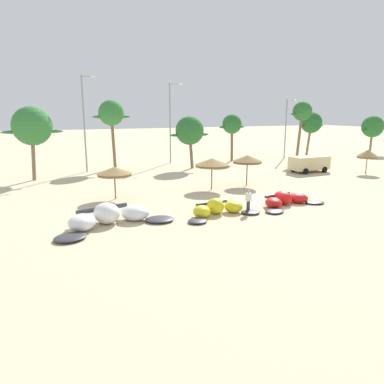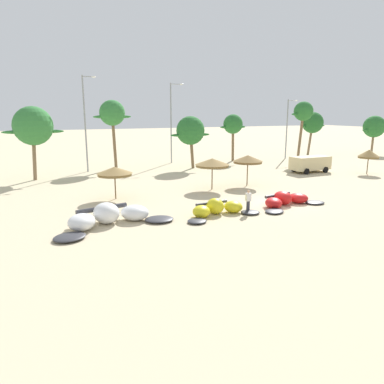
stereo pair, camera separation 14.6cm
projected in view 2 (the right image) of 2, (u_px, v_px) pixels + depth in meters
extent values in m
plane|color=beige|center=(275.00, 203.00, 28.19)|extent=(260.00, 260.00, 0.00)
ellipsoid|color=#333338|center=(70.00, 237.00, 20.08)|extent=(2.42, 2.34, 0.26)
ellipsoid|color=white|center=(82.00, 222.00, 21.57)|extent=(2.18, 2.33, 0.97)
ellipsoid|color=white|center=(106.00, 213.00, 22.90)|extent=(1.95, 2.15, 1.31)
ellipsoid|color=white|center=(135.00, 213.00, 23.60)|extent=(2.44, 2.43, 0.97)
ellipsoid|color=#333338|center=(159.00, 219.00, 23.41)|extent=(2.05, 1.83, 0.26)
cylinder|color=#333338|center=(102.00, 208.00, 23.38)|extent=(3.35, 1.01, 0.31)
cube|color=#333338|center=(108.00, 214.00, 22.75)|extent=(1.34, 0.91, 0.04)
ellipsoid|color=#333338|center=(197.00, 221.00, 23.11)|extent=(1.68, 1.61, 0.22)
ellipsoid|color=yellow|center=(201.00, 212.00, 24.17)|extent=(1.66, 1.71, 0.81)
ellipsoid|color=yellow|center=(215.00, 206.00, 25.03)|extent=(1.28, 1.40, 1.09)
ellipsoid|color=yellow|center=(233.00, 207.00, 25.40)|extent=(1.74, 1.75, 0.81)
ellipsoid|color=#333338|center=(250.00, 212.00, 25.13)|extent=(1.56, 1.47, 0.22)
cylinder|color=#333338|center=(212.00, 203.00, 25.40)|extent=(2.49, 0.45, 0.23)
cube|color=#333338|center=(216.00, 206.00, 24.92)|extent=(0.94, 0.55, 0.04)
ellipsoid|color=#333338|center=(274.00, 211.00, 25.43)|extent=(1.92, 1.82, 0.21)
ellipsoid|color=red|center=(274.00, 203.00, 26.57)|extent=(1.74, 1.88, 0.76)
ellipsoid|color=red|center=(283.00, 198.00, 27.56)|extent=(1.48, 1.71, 1.03)
ellipsoid|color=red|center=(298.00, 198.00, 28.07)|extent=(1.93, 1.93, 0.76)
ellipsoid|color=#333338|center=(315.00, 202.00, 27.89)|extent=(1.69, 1.45, 0.21)
cylinder|color=#333338|center=(278.00, 195.00, 27.96)|extent=(2.59, 0.71, 0.24)
cube|color=#333338|center=(284.00, 198.00, 27.44)|extent=(1.02, 0.71, 0.04)
cylinder|color=brown|center=(115.00, 186.00, 29.26)|extent=(0.10, 0.10, 2.08)
cone|color=olive|center=(115.00, 170.00, 28.98)|extent=(2.83, 2.83, 0.53)
cylinder|color=olive|center=(115.00, 175.00, 29.06)|extent=(2.69, 2.69, 0.20)
cylinder|color=brown|center=(212.00, 177.00, 32.90)|extent=(0.10, 0.10, 2.24)
cone|color=olive|center=(212.00, 162.00, 32.60)|extent=(3.08, 3.08, 0.57)
cylinder|color=olive|center=(212.00, 166.00, 32.68)|extent=(2.93, 2.93, 0.20)
cylinder|color=brown|center=(247.00, 173.00, 34.67)|extent=(0.10, 0.10, 2.32)
cone|color=olive|center=(248.00, 158.00, 34.36)|extent=(2.81, 2.81, 0.56)
cylinder|color=brown|center=(248.00, 162.00, 34.44)|extent=(2.67, 2.67, 0.20)
cylinder|color=brown|center=(368.00, 165.00, 41.12)|extent=(0.10, 0.10, 1.98)
cone|color=olive|center=(369.00, 153.00, 40.83)|extent=(2.31, 2.31, 0.76)
cylinder|color=olive|center=(368.00, 157.00, 40.93)|extent=(2.19, 2.19, 0.20)
cube|color=beige|center=(310.00, 163.00, 42.26)|extent=(4.65, 2.16, 1.50)
cube|color=black|center=(302.00, 161.00, 41.68)|extent=(1.19, 2.05, 0.56)
cylinder|color=black|center=(306.00, 171.00, 40.91)|extent=(0.68, 0.25, 0.68)
cylinder|color=black|center=(294.00, 169.00, 42.74)|extent=(0.68, 0.25, 0.68)
cylinder|color=black|center=(326.00, 170.00, 42.11)|extent=(0.68, 0.25, 0.68)
cylinder|color=black|center=(313.00, 167.00, 43.93)|extent=(0.68, 0.25, 0.68)
cylinder|color=#383842|center=(248.00, 207.00, 25.26)|extent=(0.24, 0.24, 0.85)
cube|color=white|center=(248.00, 197.00, 25.11)|extent=(0.36, 0.22, 0.56)
sphere|color=tan|center=(249.00, 192.00, 25.02)|extent=(0.20, 0.20, 0.20)
cylinder|color=#7F6647|center=(34.00, 153.00, 37.12)|extent=(0.61, 0.36, 5.51)
sphere|color=#337A38|center=(33.00, 126.00, 36.58)|extent=(3.90, 3.90, 3.90)
ellipsoid|color=#337A38|center=(16.00, 132.00, 36.08)|extent=(2.73, 0.50, 0.36)
ellipsoid|color=#337A38|center=(50.00, 131.00, 37.32)|extent=(2.73, 0.50, 0.36)
cylinder|color=brown|center=(114.00, 141.00, 44.74)|extent=(0.55, 0.36, 6.76)
sphere|color=#337A38|center=(112.00, 113.00, 43.98)|extent=(3.07, 3.07, 3.07)
ellipsoid|color=#337A38|center=(102.00, 117.00, 43.59)|extent=(2.15, 0.50, 0.36)
ellipsoid|color=#337A38|center=(122.00, 117.00, 44.57)|extent=(2.15, 0.50, 0.36)
cylinder|color=brown|center=(192.00, 150.00, 45.08)|extent=(0.72, 0.36, 4.66)
sphere|color=#286B2D|center=(190.00, 131.00, 44.51)|extent=(3.48, 3.48, 3.48)
ellipsoid|color=#286B2D|center=(180.00, 135.00, 44.07)|extent=(2.43, 0.50, 0.36)
ellipsoid|color=#286B2D|center=(201.00, 135.00, 45.18)|extent=(2.43, 0.50, 0.36)
cylinder|color=brown|center=(233.00, 143.00, 51.75)|extent=(0.46, 0.36, 5.20)
sphere|color=#286B2D|center=(233.00, 124.00, 51.17)|extent=(2.72, 2.72, 2.72)
ellipsoid|color=#286B2D|center=(226.00, 127.00, 50.83)|extent=(1.90, 0.50, 0.36)
ellipsoid|color=#286B2D|center=(240.00, 127.00, 51.70)|extent=(1.90, 0.50, 0.36)
cylinder|color=brown|center=(300.00, 137.00, 50.49)|extent=(0.88, 0.36, 6.97)
sphere|color=#286B2D|center=(303.00, 111.00, 49.85)|extent=(2.63, 2.63, 2.63)
ellipsoid|color=#286B2D|center=(297.00, 114.00, 49.52)|extent=(1.84, 0.50, 0.36)
ellipsoid|color=#286B2D|center=(309.00, 114.00, 50.35)|extent=(1.84, 0.50, 0.36)
cylinder|color=#7F6647|center=(310.00, 139.00, 58.78)|extent=(0.93, 0.36, 5.20)
sphere|color=#236028|center=(313.00, 123.00, 58.34)|extent=(3.35, 3.35, 3.35)
ellipsoid|color=#236028|center=(306.00, 126.00, 57.91)|extent=(2.35, 0.50, 0.36)
ellipsoid|color=#236028|center=(319.00, 126.00, 58.98)|extent=(2.35, 0.50, 0.36)
cylinder|color=#7F6647|center=(373.00, 140.00, 60.47)|extent=(0.42, 0.36, 4.51)
sphere|color=#286B2D|center=(374.00, 127.00, 60.00)|extent=(3.54, 3.54, 3.54)
ellipsoid|color=#286B2D|center=(368.00, 130.00, 59.55)|extent=(2.48, 0.50, 0.36)
ellipsoid|color=#286B2D|center=(380.00, 130.00, 60.68)|extent=(2.48, 0.50, 0.36)
cylinder|color=gray|center=(85.00, 125.00, 41.83)|extent=(0.18, 0.18, 10.90)
cylinder|color=gray|center=(88.00, 77.00, 40.94)|extent=(1.24, 0.10, 0.10)
ellipsoid|color=silver|center=(94.00, 77.00, 41.19)|extent=(0.56, 0.24, 0.20)
cylinder|color=gray|center=(171.00, 124.00, 49.24)|extent=(0.18, 0.18, 10.63)
cylinder|color=gray|center=(176.00, 84.00, 48.44)|extent=(1.54, 0.10, 0.10)
ellipsoid|color=silver|center=(181.00, 84.00, 48.74)|extent=(0.56, 0.24, 0.20)
cylinder|color=gray|center=(287.00, 129.00, 54.21)|extent=(0.18, 0.18, 8.66)
cylinder|color=gray|center=(292.00, 100.00, 53.61)|extent=(1.45, 0.10, 0.10)
ellipsoid|color=silver|center=(296.00, 101.00, 53.90)|extent=(0.56, 0.24, 0.20)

